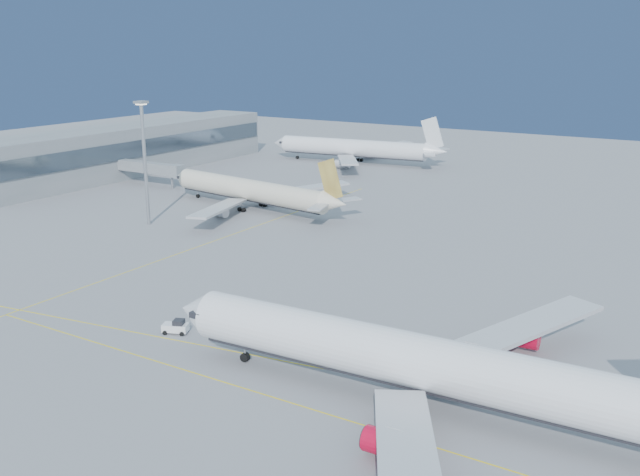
{
  "coord_description": "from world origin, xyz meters",
  "views": [
    {
      "loc": [
        54.11,
        -75.3,
        40.12
      ],
      "look_at": [
        -9.03,
        27.12,
        7.0
      ],
      "focal_mm": 40.0,
      "sensor_mm": 36.0,
      "label": 1
    }
  ],
  "objects": [
    {
      "name": "ground",
      "position": [
        0.0,
        0.0,
        0.0
      ],
      "size": [
        500.0,
        500.0,
        0.0
      ],
      "primitive_type": "plane",
      "color": "slate",
      "rests_on": "ground"
    },
    {
      "name": "terminal",
      "position": [
        -114.93,
        85.0,
        7.51
      ],
      "size": [
        18.4,
        110.0,
        15.0
      ],
      "color": "gray",
      "rests_on": "ground"
    },
    {
      "name": "jet_bridge",
      "position": [
        -93.11,
        72.0,
        5.17
      ],
      "size": [
        23.6,
        3.6,
        6.9
      ],
      "color": "gray",
      "rests_on": "ground"
    },
    {
      "name": "taxiway_lines",
      "position": [
        -14.71,
        6.34,
        0.01
      ],
      "size": [
        118.86,
        140.0,
        0.02
      ],
      "color": "yellow",
      "rests_on": "ground"
    },
    {
      "name": "airliner_virgin",
      "position": [
        27.22,
        -6.89,
        5.38
      ],
      "size": [
        72.29,
        64.95,
        17.84
      ],
      "rotation": [
        0.0,
        0.0,
        0.04
      ],
      "color": "white",
      "rests_on": "ground"
    },
    {
      "name": "airliner_etihad",
      "position": [
        -50.66,
        63.13,
        4.65
      ],
      "size": [
        58.53,
        53.61,
        15.29
      ],
      "rotation": [
        0.0,
        0.0,
        -0.14
      ],
      "color": "beige",
      "rests_on": "ground"
    },
    {
      "name": "airliner_third",
      "position": [
        -62.53,
        137.64,
        5.17
      ],
      "size": [
        63.7,
        58.35,
        17.08
      ],
      "rotation": [
        0.0,
        0.0,
        0.12
      ],
      "color": "white",
      "rests_on": "ground"
    },
    {
      "name": "pushback_tug",
      "position": [
        -13.01,
        -5.59,
        0.94
      ],
      "size": [
        4.03,
        3.26,
        2.03
      ],
      "rotation": [
        0.0,
        0.0,
        0.4
      ],
      "color": "white",
      "rests_on": "ground"
    },
    {
      "name": "light_mast",
      "position": [
        -61.89,
        38.36,
        16.4
      ],
      "size": [
        2.4,
        2.4,
        27.78
      ],
      "color": "gray",
      "rests_on": "ground"
    }
  ]
}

